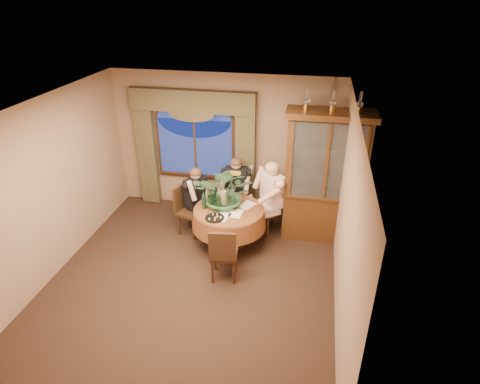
% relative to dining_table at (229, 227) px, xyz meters
% --- Properties ---
extents(floor, '(5.00, 5.00, 0.00)m').
position_rel_dining_table_xyz_m(floor, '(-0.37, -1.13, -0.38)').
color(floor, black).
rests_on(floor, ground).
extents(wall_back, '(4.50, 0.00, 4.50)m').
position_rel_dining_table_xyz_m(wall_back, '(-0.37, 1.37, 1.02)').
color(wall_back, '#89644A').
rests_on(wall_back, ground).
extents(wall_right, '(0.00, 5.00, 5.00)m').
position_rel_dining_table_xyz_m(wall_right, '(1.88, -1.13, 1.02)').
color(wall_right, '#89644A').
rests_on(wall_right, ground).
extents(ceiling, '(5.00, 5.00, 0.00)m').
position_rel_dining_table_xyz_m(ceiling, '(-0.37, -1.13, 2.42)').
color(ceiling, white).
rests_on(ceiling, wall_back).
extents(window, '(1.62, 0.10, 1.32)m').
position_rel_dining_table_xyz_m(window, '(-0.97, 1.30, 0.92)').
color(window, navy).
rests_on(window, wall_back).
extents(arched_transom, '(1.60, 0.06, 0.44)m').
position_rel_dining_table_xyz_m(arched_transom, '(-0.97, 1.30, 1.71)').
color(arched_transom, navy).
rests_on(arched_transom, wall_back).
extents(drapery_left, '(0.38, 0.14, 2.32)m').
position_rel_dining_table_xyz_m(drapery_left, '(-2.00, 1.25, 0.80)').
color(drapery_left, '#433B22').
rests_on(drapery_left, floor).
extents(drapery_right, '(0.38, 0.14, 2.32)m').
position_rel_dining_table_xyz_m(drapery_right, '(0.06, 1.25, 0.80)').
color(drapery_right, '#433B22').
rests_on(drapery_right, floor).
extents(swag_valance, '(2.45, 0.16, 0.42)m').
position_rel_dining_table_xyz_m(swag_valance, '(-0.97, 1.22, 1.90)').
color(swag_valance, '#433B22').
rests_on(swag_valance, wall_back).
extents(dining_table, '(1.64, 1.64, 0.75)m').
position_rel_dining_table_xyz_m(dining_table, '(0.00, 0.00, 0.00)').
color(dining_table, maroon).
rests_on(dining_table, floor).
extents(china_cabinet, '(1.48, 0.58, 2.41)m').
position_rel_dining_table_xyz_m(china_cabinet, '(1.60, 0.62, 0.83)').
color(china_cabinet, '#392111').
rests_on(china_cabinet, floor).
extents(oil_lamp_left, '(0.11, 0.11, 0.34)m').
position_rel_dining_table_xyz_m(oil_lamp_left, '(1.18, 0.62, 2.20)').
color(oil_lamp_left, '#A5722D').
rests_on(oil_lamp_left, china_cabinet).
extents(oil_lamp_center, '(0.11, 0.11, 0.34)m').
position_rel_dining_table_xyz_m(oil_lamp_center, '(1.60, 0.62, 2.20)').
color(oil_lamp_center, '#A5722D').
rests_on(oil_lamp_center, china_cabinet).
extents(oil_lamp_right, '(0.11, 0.11, 0.34)m').
position_rel_dining_table_xyz_m(oil_lamp_right, '(2.02, 0.62, 2.20)').
color(oil_lamp_right, '#A5722D').
rests_on(oil_lamp_right, china_cabinet).
extents(chair_right, '(0.59, 0.59, 0.96)m').
position_rel_dining_table_xyz_m(chair_right, '(0.67, 0.59, 0.10)').
color(chair_right, black).
rests_on(chair_right, floor).
extents(chair_back_right, '(0.45, 0.45, 0.96)m').
position_rel_dining_table_xyz_m(chair_back_right, '(-0.05, 0.86, 0.10)').
color(chair_back_right, black).
rests_on(chair_back_right, floor).
extents(chair_back, '(0.52, 0.52, 0.96)m').
position_rel_dining_table_xyz_m(chair_back, '(-0.79, 0.24, 0.10)').
color(chair_back, black).
rests_on(chair_back, floor).
extents(chair_front_left, '(0.47, 0.47, 0.96)m').
position_rel_dining_table_xyz_m(chair_front_left, '(0.12, -0.89, 0.10)').
color(chair_front_left, black).
rests_on(chair_front_left, floor).
extents(person_pink, '(0.70, 0.71, 1.47)m').
position_rel_dining_table_xyz_m(person_pink, '(0.69, 0.54, 0.36)').
color(person_pink, beige).
rests_on(person_pink, floor).
extents(person_back, '(0.60, 0.61, 1.30)m').
position_rel_dining_table_xyz_m(person_back, '(-0.71, 0.38, 0.28)').
color(person_back, black).
rests_on(person_back, floor).
extents(person_scarf, '(0.51, 0.47, 1.34)m').
position_rel_dining_table_xyz_m(person_scarf, '(-0.05, 0.89, 0.30)').
color(person_scarf, black).
rests_on(person_scarf, floor).
extents(stoneware_vase, '(0.15, 0.15, 0.28)m').
position_rel_dining_table_xyz_m(stoneware_vase, '(-0.12, 0.12, 0.51)').
color(stoneware_vase, '#8F7F5C').
rests_on(stoneware_vase, dining_table).
extents(centerpiece_plant, '(1.02, 1.13, 0.88)m').
position_rel_dining_table_xyz_m(centerpiece_plant, '(-0.09, 0.15, 1.02)').
color(centerpiece_plant, '#325733').
rests_on(centerpiece_plant, dining_table).
extents(olive_bowl, '(0.16, 0.16, 0.05)m').
position_rel_dining_table_xyz_m(olive_bowl, '(0.08, -0.02, 0.40)').
color(olive_bowl, '#4A502A').
rests_on(olive_bowl, dining_table).
extents(cheese_platter, '(0.32, 0.32, 0.02)m').
position_rel_dining_table_xyz_m(cheese_platter, '(-0.16, -0.36, 0.39)').
color(cheese_platter, black).
rests_on(cheese_platter, dining_table).
extents(wine_bottle_0, '(0.07, 0.07, 0.33)m').
position_rel_dining_table_xyz_m(wine_bottle_0, '(-0.27, 0.18, 0.54)').
color(wine_bottle_0, black).
rests_on(wine_bottle_0, dining_table).
extents(wine_bottle_1, '(0.07, 0.07, 0.33)m').
position_rel_dining_table_xyz_m(wine_bottle_1, '(-0.40, 0.09, 0.54)').
color(wine_bottle_1, tan).
rests_on(wine_bottle_1, dining_table).
extents(wine_bottle_2, '(0.07, 0.07, 0.33)m').
position_rel_dining_table_xyz_m(wine_bottle_2, '(-0.42, -0.07, 0.54)').
color(wine_bottle_2, black).
rests_on(wine_bottle_2, dining_table).
extents(wine_bottle_3, '(0.07, 0.07, 0.33)m').
position_rel_dining_table_xyz_m(wine_bottle_3, '(-0.20, 0.08, 0.54)').
color(wine_bottle_3, tan).
rests_on(wine_bottle_3, dining_table).
extents(wine_bottle_4, '(0.07, 0.07, 0.33)m').
position_rel_dining_table_xyz_m(wine_bottle_4, '(-0.33, -0.01, 0.54)').
color(wine_bottle_4, black).
rests_on(wine_bottle_4, dining_table).
extents(wine_bottle_5, '(0.07, 0.07, 0.33)m').
position_rel_dining_table_xyz_m(wine_bottle_5, '(-0.16, -0.08, 0.54)').
color(wine_bottle_5, black).
rests_on(wine_bottle_5, dining_table).
extents(tasting_paper_0, '(0.23, 0.31, 0.00)m').
position_rel_dining_table_xyz_m(tasting_paper_0, '(0.15, -0.14, 0.38)').
color(tasting_paper_0, white).
rests_on(tasting_paper_0, dining_table).
extents(tasting_paper_1, '(0.33, 0.36, 0.00)m').
position_rel_dining_table_xyz_m(tasting_paper_1, '(0.29, 0.18, 0.38)').
color(tasting_paper_1, white).
rests_on(tasting_paper_1, dining_table).
extents(tasting_paper_2, '(0.27, 0.34, 0.00)m').
position_rel_dining_table_xyz_m(tasting_paper_2, '(-0.04, -0.29, 0.38)').
color(tasting_paper_2, white).
rests_on(tasting_paper_2, dining_table).
extents(wine_glass_person_pink, '(0.07, 0.07, 0.18)m').
position_rel_dining_table_xyz_m(wine_glass_person_pink, '(0.34, 0.27, 0.46)').
color(wine_glass_person_pink, silver).
rests_on(wine_glass_person_pink, dining_table).
extents(wine_glass_person_back, '(0.07, 0.07, 0.18)m').
position_rel_dining_table_xyz_m(wine_glass_person_back, '(-0.38, 0.21, 0.46)').
color(wine_glass_person_back, silver).
rests_on(wine_glass_person_back, dining_table).
extents(wine_glass_person_scarf, '(0.07, 0.07, 0.18)m').
position_rel_dining_table_xyz_m(wine_glass_person_scarf, '(-0.03, 0.43, 0.46)').
color(wine_glass_person_scarf, silver).
rests_on(wine_glass_person_scarf, dining_table).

